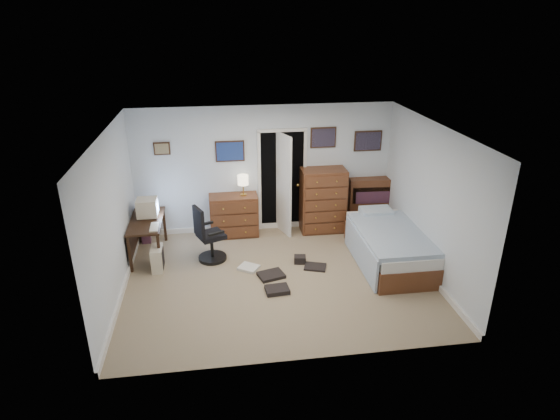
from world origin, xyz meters
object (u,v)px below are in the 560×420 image
object	(u,v)px
bed	(388,245)
tall_dresser	(323,200)
low_dresser	(234,215)
office_chair	(208,240)
computer_desk	(142,229)

from	to	relation	value
bed	tall_dresser	bearing A→B (deg)	120.67
low_dresser	tall_dresser	world-z (taller)	tall_dresser
office_chair	low_dresser	xyz separation A→B (m)	(0.50, 0.99, 0.01)
low_dresser	bed	xyz separation A→B (m)	(2.62, -1.48, -0.09)
computer_desk	bed	world-z (taller)	computer_desk
tall_dresser	low_dresser	bearing A→B (deg)	179.98
office_chair	tall_dresser	bearing A→B (deg)	-0.54
office_chair	low_dresser	bearing A→B (deg)	39.67
computer_desk	low_dresser	distance (m)	1.78
low_dresser	computer_desk	bearing A→B (deg)	-159.78
office_chair	bed	size ratio (longest dim) A/B	0.49
computer_desk	office_chair	xyz separation A→B (m)	(1.15, -0.34, -0.14)
bed	office_chair	bearing A→B (deg)	171.28
bed	low_dresser	bearing A→B (deg)	150.81
computer_desk	office_chair	distance (m)	1.21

